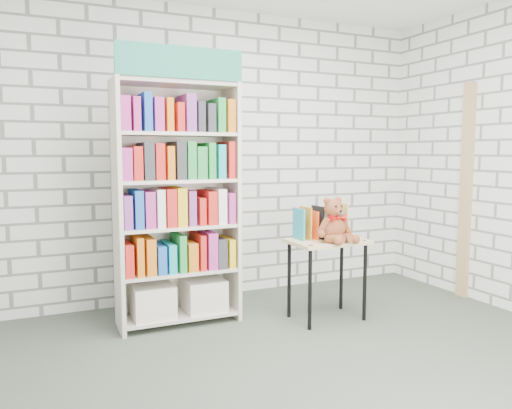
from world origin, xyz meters
name	(u,v)px	position (x,y,z in m)	size (l,w,h in m)	color
ground	(321,375)	(0.00, 0.00, 0.00)	(4.50, 4.50, 0.00)	#3F473C
room_shell	(325,95)	(0.00, 0.00, 1.78)	(4.52, 4.02, 2.81)	silver
bookshelf	(177,202)	(-0.57, 1.36, 1.02)	(1.00, 0.39, 2.24)	beige
display_table	(327,251)	(0.62, 0.92, 0.59)	(0.65, 0.45, 0.69)	#D4B77F
table_books	(321,223)	(0.62, 1.03, 0.82)	(0.45, 0.20, 0.27)	teal
teddy_bear	(335,224)	(0.63, 0.82, 0.84)	(0.35, 0.32, 0.37)	brown
door_trim	(466,191)	(2.23, 0.95, 1.05)	(0.05, 0.12, 2.10)	tan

